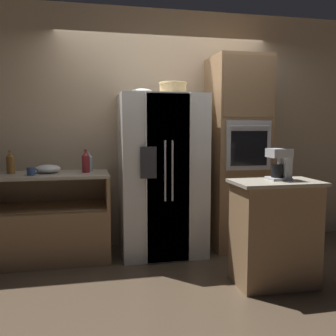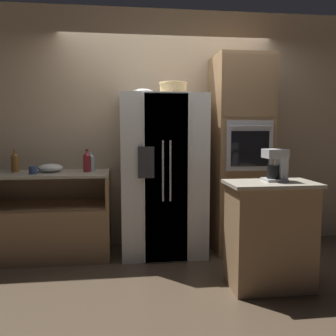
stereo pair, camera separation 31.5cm
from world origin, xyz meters
name	(u,v)px [view 2 (the right image)]	position (x,y,z in m)	size (l,w,h in m)	color
ground_plane	(172,252)	(0.00, 0.00, 0.00)	(20.00, 20.00, 0.00)	#4C3D2D
wall_back	(167,129)	(0.00, 0.40, 1.40)	(12.00, 0.06, 2.80)	tan
counter_left	(39,227)	(-1.47, 0.05, 0.34)	(1.53, 0.64, 0.94)	#93704C
refrigerator	(162,175)	(-0.10, 0.02, 0.89)	(0.93, 0.74, 1.78)	silver
wall_oven	(240,154)	(0.80, 0.06, 1.12)	(0.62, 0.68, 2.23)	#93704C
island_counter	(270,235)	(0.73, -1.03, 0.48)	(0.77, 0.48, 0.95)	#93704C
wicker_basket	(173,88)	(0.01, -0.05, 1.85)	(0.30, 0.30, 0.12)	tan
fruit_bowl	(143,92)	(-0.31, 0.10, 1.82)	(0.24, 0.24, 0.07)	white
bottle_tall	(91,161)	(-0.90, 0.18, 1.04)	(0.08, 0.08, 0.22)	silver
bottle_short	(87,161)	(-0.93, 0.06, 1.05)	(0.08, 0.08, 0.25)	maroon
bottle_wide	(15,162)	(-1.71, 0.14, 1.05)	(0.08, 0.08, 0.25)	brown
mug	(33,170)	(-1.48, -0.06, 0.98)	(0.11, 0.08, 0.08)	#384C7A
mixing_bowl	(50,168)	(-1.33, 0.10, 0.98)	(0.26, 0.26, 0.09)	white
coffee_maker	(277,164)	(0.80, -0.98, 1.10)	(0.19, 0.18, 0.28)	#B2B2B7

